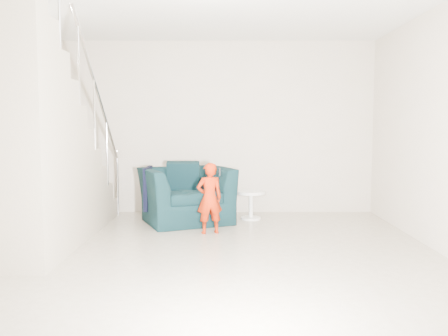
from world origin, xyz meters
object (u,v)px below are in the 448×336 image
at_px(armchair, 186,195).
at_px(toddler, 209,198).
at_px(side_table, 251,200).
at_px(staircase, 33,165).

bearing_deg(armchair, toddler, -86.77).
bearing_deg(toddler, side_table, -138.57).
distance_m(armchair, staircase, 2.22).
distance_m(toddler, staircase, 2.14).
xyz_separation_m(toddler, side_table, (0.58, 0.92, -0.17)).
height_order(armchair, toddler, toddler).
height_order(toddler, staircase, staircase).
xyz_separation_m(armchair, toddler, (0.36, -0.73, 0.07)).
relative_size(armchair, side_table, 2.85).
distance_m(armchair, side_table, 0.96).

